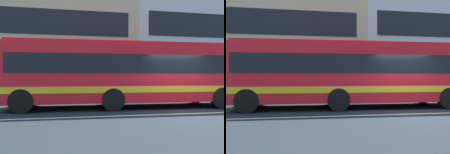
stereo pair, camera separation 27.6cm
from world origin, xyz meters
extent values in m
plane|color=#212830|center=(0.00, 0.00, 0.00)|extent=(160.00, 160.00, 0.00)
cube|color=silver|center=(0.00, 0.00, 0.00)|extent=(60.00, 0.16, 0.01)
cube|color=#1F551E|center=(-2.03, 6.11, 0.50)|extent=(20.62, 1.10, 0.99)
cube|color=#C3B693|center=(-11.13, 15.24, 4.94)|extent=(23.95, 11.75, 9.89)
cube|color=silver|center=(10.81, 15.24, 5.17)|extent=(19.92, 11.75, 10.34)
cube|color=red|center=(-2.25, 2.39, 1.68)|extent=(11.06, 2.90, 2.66)
cube|color=black|center=(-2.25, 2.39, 2.08)|extent=(10.40, 2.90, 0.85)
cube|color=yellow|center=(-2.25, 2.39, 0.95)|extent=(10.84, 2.92, 0.28)
cube|color=red|center=(-2.25, 2.39, 3.07)|extent=(10.61, 2.47, 0.12)
cylinder|color=black|center=(2.28, 3.46, 0.50)|extent=(1.01, 0.31, 1.00)
cylinder|color=black|center=(2.21, 1.07, 0.50)|extent=(1.01, 0.31, 1.00)
cylinder|color=black|center=(-2.89, 3.61, 0.50)|extent=(1.01, 0.31, 1.00)
cylinder|color=black|center=(-2.95, 1.21, 0.50)|extent=(1.01, 0.31, 1.00)
cylinder|color=black|center=(-6.71, 3.71, 0.50)|extent=(1.01, 0.31, 1.00)
cylinder|color=black|center=(-6.77, 1.32, 0.50)|extent=(1.01, 0.31, 1.00)
camera|label=1|loc=(-4.81, -8.36, 1.49)|focal=35.93mm
camera|label=2|loc=(-4.54, -8.40, 1.49)|focal=35.93mm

